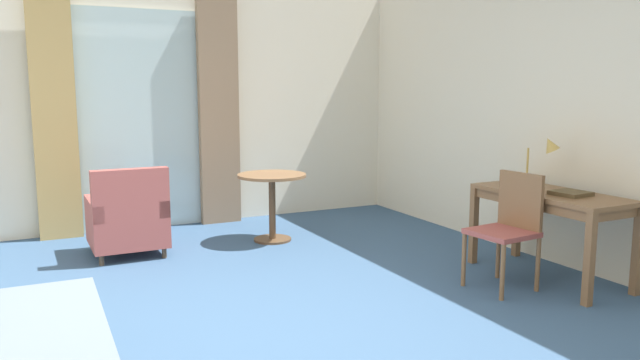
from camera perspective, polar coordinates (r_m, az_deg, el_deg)
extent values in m
cube|color=#38567A|center=(4.02, -6.84, -15.62)|extent=(6.94, 7.83, 0.10)
cube|color=silver|center=(7.22, -16.78, 6.65)|extent=(6.54, 0.12, 2.78)
cube|color=silver|center=(5.60, 25.73, 5.69)|extent=(0.12, 7.43, 2.78)
cube|color=silver|center=(7.16, -16.44, 5.31)|extent=(1.32, 0.02, 2.45)
cube|color=tan|center=(6.96, -23.53, 5.71)|extent=(0.43, 0.10, 2.66)
cube|color=#897056|center=(7.26, -9.42, 6.40)|extent=(0.46, 0.10, 2.66)
cube|color=brown|center=(5.43, 20.73, -1.23)|extent=(0.61, 1.32, 0.04)
cube|color=brown|center=(5.44, 20.70, -1.83)|extent=(0.56, 1.26, 0.08)
cube|color=brown|center=(5.32, 27.47, -5.89)|extent=(0.06, 0.06, 0.70)
cube|color=brown|center=(6.11, 17.91, -3.55)|extent=(0.06, 0.06, 0.70)
cube|color=brown|center=(4.91, 23.81, -6.81)|extent=(0.06, 0.06, 0.70)
cube|color=brown|center=(5.76, 14.13, -4.13)|extent=(0.06, 0.06, 0.70)
cube|color=#9E4C47|center=(5.06, 16.57, -4.75)|extent=(0.48, 0.48, 0.04)
cube|color=brown|center=(5.16, 18.18, -1.80)|extent=(0.08, 0.42, 0.45)
cylinder|color=brown|center=(5.11, 13.26, -7.24)|extent=(0.04, 0.04, 0.44)
cylinder|color=brown|center=(4.85, 16.65, -8.25)|extent=(0.04, 0.04, 0.44)
cylinder|color=brown|center=(5.40, 16.28, -6.52)|extent=(0.04, 0.04, 0.44)
cylinder|color=brown|center=(5.15, 19.63, -7.42)|extent=(0.04, 0.04, 0.44)
cylinder|color=tan|center=(5.66, 18.68, -0.48)|extent=(0.17, 0.17, 0.02)
cylinder|color=tan|center=(5.63, 18.76, 1.22)|extent=(0.02, 0.02, 0.32)
cone|color=tan|center=(5.62, 20.66, 3.12)|extent=(0.17, 0.16, 0.18)
cube|color=brown|center=(5.32, 22.31, -1.15)|extent=(0.28, 0.29, 0.03)
cube|color=#9E4C47|center=(6.20, -17.53, -4.36)|extent=(0.69, 0.73, 0.29)
cube|color=#9E4C47|center=(5.83, -17.23, -1.31)|extent=(0.68, 0.12, 0.47)
cube|color=#9E4C47|center=(6.20, -14.97, -2.10)|extent=(0.10, 0.73, 0.16)
cube|color=#9E4C47|center=(6.12, -20.33, -2.50)|extent=(0.10, 0.73, 0.16)
cylinder|color=#4C3D2D|center=(6.58, -15.45, -5.28)|extent=(0.04, 0.04, 0.10)
cylinder|color=#4C3D2D|center=(6.50, -20.34, -5.68)|extent=(0.04, 0.04, 0.10)
cylinder|color=#4C3D2D|center=(6.00, -14.31, -6.57)|extent=(0.04, 0.04, 0.10)
cylinder|color=#4C3D2D|center=(5.92, -19.69, -7.03)|extent=(0.04, 0.04, 0.10)
cylinder|color=brown|center=(6.35, -4.51, 0.42)|extent=(0.71, 0.71, 0.03)
cylinder|color=brown|center=(6.41, -4.47, -2.70)|extent=(0.07, 0.07, 0.68)
cylinder|color=brown|center=(6.49, -4.44, -5.53)|extent=(0.39, 0.39, 0.02)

